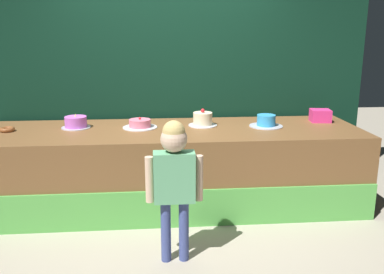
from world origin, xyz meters
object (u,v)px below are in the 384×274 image
at_px(donut, 7,129).
at_px(cake_far_right, 266,122).
at_px(pink_box, 320,116).
at_px(cake_far_left, 76,123).
at_px(cake_center_right, 203,119).
at_px(cake_center_left, 140,124).
at_px(child_figure, 174,173).

xyz_separation_m(donut, cake_far_right, (2.66, -0.01, 0.03)).
relative_size(pink_box, cake_far_left, 0.71).
distance_m(cake_far_left, cake_center_right, 1.33).
height_order(donut, cake_center_left, cake_center_left).
height_order(pink_box, donut, pink_box).
bearing_deg(child_figure, cake_center_right, 74.07).
distance_m(child_figure, cake_center_left, 1.27).
height_order(child_figure, pink_box, child_figure).
bearing_deg(cake_center_right, cake_center_left, -176.22).
relative_size(pink_box, cake_far_right, 0.60).
xyz_separation_m(child_figure, cake_far_right, (1.03, 1.18, 0.13)).
xyz_separation_m(child_figure, cake_far_left, (-0.97, 1.28, 0.13)).
bearing_deg(child_figure, pink_box, 38.89).
relative_size(child_figure, cake_center_right, 3.81).
bearing_deg(donut, cake_far_right, -0.11).
height_order(donut, cake_far_left, cake_far_left).
distance_m(cake_far_left, cake_center_left, 0.67).
height_order(cake_far_left, cake_center_left, cake_far_left).
relative_size(cake_center_left, cake_far_right, 1.02).
distance_m(cake_center_left, cake_far_right, 1.33).
bearing_deg(donut, cake_center_left, 2.11).
relative_size(child_figure, cake_center_left, 3.22).
xyz_separation_m(donut, cake_far_left, (0.66, 0.10, 0.04)).
height_order(cake_center_left, cake_far_right, cake_far_right).
bearing_deg(cake_center_left, cake_far_left, 175.59).
bearing_deg(cake_far_left, child_figure, -53.05).
xyz_separation_m(child_figure, donut, (-1.63, 1.18, 0.10)).
relative_size(child_figure, cake_far_left, 3.87).
relative_size(cake_far_left, cake_center_left, 0.83).
height_order(child_figure, cake_center_right, child_figure).
xyz_separation_m(cake_center_left, cake_center_right, (0.66, 0.04, 0.03)).
xyz_separation_m(pink_box, cake_center_right, (-1.33, -0.09, -0.00)).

